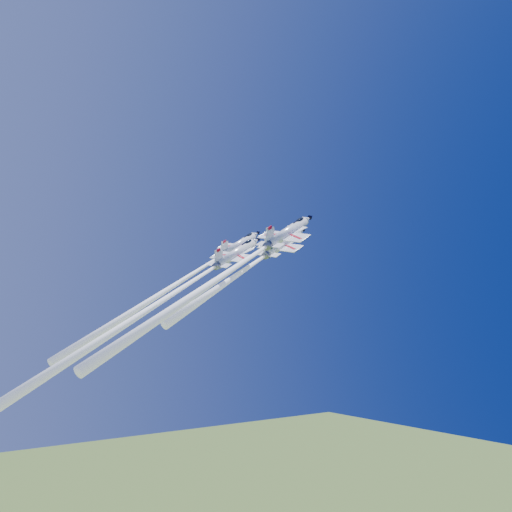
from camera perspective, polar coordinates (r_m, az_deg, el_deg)
jet_lead at (r=114.08m, az=-0.74°, el=-1.11°), size 34.06×14.22×29.53m
jet_left at (r=110.82m, az=-7.68°, el=-2.61°), size 40.01×16.27×37.80m
jet_right at (r=98.59m, az=-2.96°, el=-1.72°), size 43.63×17.89×39.32m
jet_slot at (r=100.73m, az=-9.19°, el=-4.32°), size 43.40×17.65×40.89m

